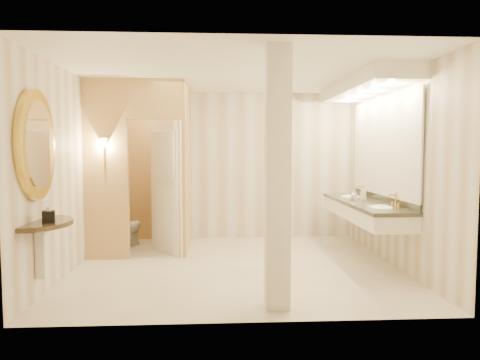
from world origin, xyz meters
name	(u,v)px	position (x,y,z in m)	size (l,w,h in m)	color
floor	(236,266)	(0.00, 0.00, 0.00)	(4.50, 4.50, 0.00)	white
ceiling	(236,73)	(0.00, 0.00, 2.70)	(4.50, 4.50, 0.00)	white
wall_back	(232,166)	(0.00, 2.00, 1.35)	(4.50, 0.02, 2.70)	silver
wall_front	(246,182)	(0.00, -2.00, 1.35)	(4.50, 0.02, 2.70)	silver
wall_left	(73,172)	(-2.25, 0.00, 1.35)	(0.02, 4.00, 2.70)	silver
wall_right	(394,171)	(2.25, 0.00, 1.35)	(0.02, 4.00, 2.70)	silver
toilet_closet	(163,166)	(-1.14, 0.96, 1.39)	(1.50, 1.55, 2.70)	tan
wall_sconce	(104,144)	(-1.93, 0.43, 1.73)	(0.14, 0.14, 0.42)	gold
vanity	(367,151)	(1.98, 0.33, 1.63)	(0.75, 2.63, 2.09)	white
console_shelf	(37,179)	(-2.21, -1.26, 1.34)	(0.91, 0.91, 1.91)	black
pillar	(277,179)	(0.35, -1.61, 1.35)	(0.25, 0.25, 2.70)	white
tissue_box	(49,217)	(-2.06, -1.36, 0.94)	(0.12, 0.12, 0.12)	black
toilet	(126,227)	(-1.82, 1.31, 0.35)	(0.39, 0.68, 0.70)	white
soap_bottle_a	(356,196)	(1.90, 0.57, 0.93)	(0.05, 0.05, 0.12)	beige
soap_bottle_b	(353,195)	(1.87, 0.63, 0.94)	(0.10, 0.10, 0.13)	silver
soap_bottle_c	(363,193)	(1.96, 0.42, 0.99)	(0.09, 0.09, 0.23)	#C6B28C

